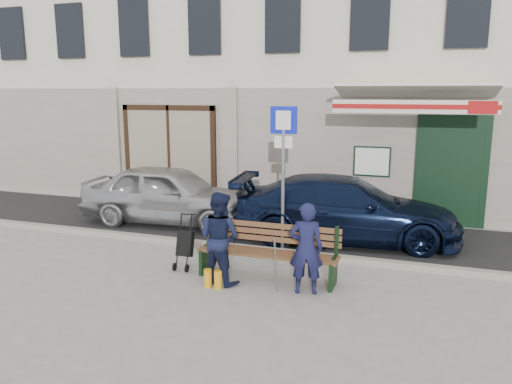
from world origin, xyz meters
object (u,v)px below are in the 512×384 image
at_px(man, 306,248).
at_px(stroller, 185,245).
at_px(car_navy, 345,209).
at_px(parking_sign, 283,154).
at_px(bench, 265,252).
at_px(woman, 219,238).
at_px(car_silver, 169,194).

bearing_deg(man, stroller, -23.25).
relative_size(car_navy, parking_sign, 1.66).
relative_size(bench, stroller, 2.46).
bearing_deg(woman, stroller, -10.39).
bearing_deg(man, parking_sign, -78.01).
height_order(parking_sign, stroller, parking_sign).
distance_m(bench, man, 0.93).
bearing_deg(bench, man, -25.92).
bearing_deg(woman, bench, -132.74).
distance_m(car_silver, bench, 4.26).
bearing_deg(parking_sign, stroller, -131.43).
height_order(car_navy, bench, car_navy).
xyz_separation_m(parking_sign, man, (0.95, -2.01, -1.19)).
bearing_deg(car_silver, parking_sign, -112.66).
height_order(car_navy, parking_sign, parking_sign).
distance_m(car_navy, stroller, 3.59).
relative_size(man, woman, 0.95).
bearing_deg(woman, parking_sign, -88.14).
height_order(parking_sign, bench, parking_sign).
bearing_deg(car_silver, stroller, -150.15).
relative_size(car_silver, stroller, 4.27).
relative_size(car_navy, bench, 1.96).
bearing_deg(stroller, woman, -27.76).
bearing_deg(car_silver, woman, -143.35).
relative_size(car_silver, woman, 2.71).
xyz_separation_m(man, woman, (-1.45, -0.01, 0.04)).
bearing_deg(bench, woman, -148.60).
xyz_separation_m(parking_sign, woman, (-0.50, -2.02, -1.15)).
height_order(parking_sign, man, parking_sign).
height_order(car_silver, woman, woman).
bearing_deg(bench, car_silver, 140.29).
height_order(car_silver, car_navy, car_silver).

